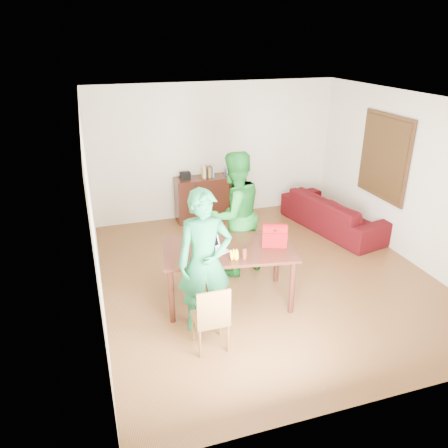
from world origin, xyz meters
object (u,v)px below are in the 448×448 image
object	(u,v)px
person_near	(205,262)
red_bag	(274,237)
bottle	(244,253)
sofa	(334,213)
laptop	(216,249)
table	(228,255)
person_far	(234,214)
chair	(211,329)

from	to	relation	value
person_near	red_bag	xyz separation A→B (m)	(1.10, 0.37, 0.02)
bottle	sofa	world-z (taller)	bottle
red_bag	laptop	bearing A→B (deg)	-160.88
table	bottle	world-z (taller)	bottle
laptop	bottle	world-z (taller)	laptop
person_far	laptop	bearing A→B (deg)	39.74
person_near	bottle	xyz separation A→B (m)	(0.57, 0.12, -0.02)
chair	laptop	world-z (taller)	laptop
red_bag	sofa	distance (m)	2.88
table	bottle	distance (m)	0.42
person_far	laptop	xyz separation A→B (m)	(-0.54, -0.85, -0.11)
person_near	person_far	distance (m)	1.49
table	chair	world-z (taller)	chair
red_bag	bottle	bearing A→B (deg)	-133.35
bottle	red_bag	bearing A→B (deg)	25.39
table	person_near	distance (m)	0.70
person_far	laptop	distance (m)	1.02
person_near	red_bag	distance (m)	1.16
table	sofa	bearing A→B (deg)	42.55
table	chair	size ratio (longest dim) A/B	2.17
red_bag	person_far	bearing A→B (deg)	129.39
red_bag	sofa	xyz separation A→B (m)	(2.10, 1.86, -0.63)
red_bag	table	bearing A→B (deg)	-167.86
table	sofa	world-z (taller)	table
table	sofa	distance (m)	3.27
table	red_bag	size ratio (longest dim) A/B	5.65
table	red_bag	xyz separation A→B (m)	(0.63, -0.10, 0.23)
red_bag	sofa	size ratio (longest dim) A/B	0.15
table	red_bag	world-z (taller)	red_bag
chair	bottle	bearing A→B (deg)	42.44
table	laptop	distance (m)	0.26
chair	sofa	bearing A→B (deg)	39.82
table	chair	distance (m)	1.15
bottle	red_bag	xyz separation A→B (m)	(0.53, 0.25, 0.04)
chair	red_bag	size ratio (longest dim) A/B	2.60
person_near	chair	bearing A→B (deg)	-91.52
chair	person_near	xyz separation A→B (m)	(0.06, 0.44, 0.68)
table	person_far	bearing A→B (deg)	76.00
laptop	person_near	bearing A→B (deg)	-145.34
laptop	bottle	xyz separation A→B (m)	(0.30, -0.28, 0.04)
laptop	red_bag	xyz separation A→B (m)	(0.83, -0.03, 0.08)
person_near	laptop	size ratio (longest dim) A/B	5.12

